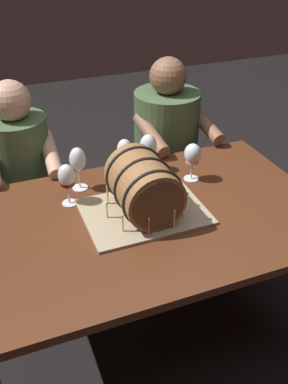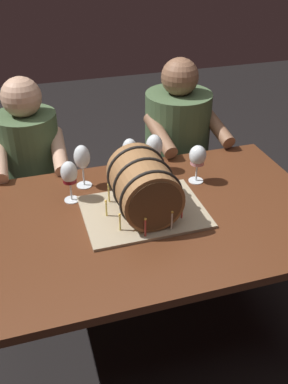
{
  "view_description": "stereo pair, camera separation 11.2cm",
  "coord_description": "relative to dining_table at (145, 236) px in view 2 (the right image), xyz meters",
  "views": [
    {
      "loc": [
        -0.52,
        -1.3,
        1.75
      ],
      "look_at": [
        0.0,
        0.02,
        0.83
      ],
      "focal_mm": 40.34,
      "sensor_mm": 36.0,
      "label": 1
    },
    {
      "loc": [
        -0.41,
        -1.33,
        1.75
      ],
      "look_at": [
        0.0,
        0.02,
        0.83
      ],
      "focal_mm": 40.34,
      "sensor_mm": 36.0,
      "label": 2
    }
  ],
  "objects": [
    {
      "name": "person_seated_left",
      "position": [
        -0.4,
        0.69,
        -0.13
      ],
      "size": [
        0.35,
        0.45,
        1.12
      ],
      "color": "#2A3A24",
      "rests_on": "ground"
    },
    {
      "name": "wine_glass_red",
      "position": [
        -0.26,
        0.2,
        0.23
      ],
      "size": [
        0.07,
        0.07,
        0.18
      ],
      "color": "white",
      "rests_on": "dining_table"
    },
    {
      "name": "barrel_cake",
      "position": [
        0.0,
        0.02,
        0.22
      ],
      "size": [
        0.48,
        0.36,
        0.25
      ],
      "color": "tan",
      "rests_on": "dining_table"
    },
    {
      "name": "wine_glass_empty",
      "position": [
        -0.19,
        0.3,
        0.24
      ],
      "size": [
        0.07,
        0.07,
        0.2
      ],
      "color": "white",
      "rests_on": "dining_table"
    },
    {
      "name": "wine_glass_amber",
      "position": [
        0.03,
        0.32,
        0.23
      ],
      "size": [
        0.07,
        0.07,
        0.19
      ],
      "color": "white",
      "rests_on": "dining_table"
    },
    {
      "name": "wine_glass_rose",
      "position": [
        0.3,
        0.19,
        0.22
      ],
      "size": [
        0.08,
        0.08,
        0.18
      ],
      "color": "white",
      "rests_on": "dining_table"
    },
    {
      "name": "person_seated_right",
      "position": [
        0.4,
        0.69,
        -0.09
      ],
      "size": [
        0.41,
        0.49,
        1.15
      ],
      "color": "#2A3A24",
      "rests_on": "ground"
    },
    {
      "name": "wine_glass_white",
      "position": [
        0.15,
        0.34,
        0.22
      ],
      "size": [
        0.08,
        0.08,
        0.18
      ],
      "color": "white",
      "rests_on": "dining_table"
    },
    {
      "name": "ground_plane",
      "position": [
        0.0,
        0.0,
        -0.63
      ],
      "size": [
        8.0,
        8.0,
        0.0
      ],
      "primitive_type": "plane",
      "color": "black"
    },
    {
      "name": "dining_table",
      "position": [
        0.0,
        0.0,
        0.0
      ],
      "size": [
        1.47,
        0.9,
        0.73
      ],
      "color": "#562D19",
      "rests_on": "ground"
    }
  ]
}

